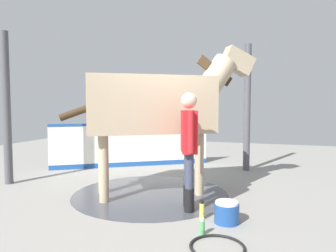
{
  "coord_description": "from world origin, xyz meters",
  "views": [
    {
      "loc": [
        -1.95,
        5.16,
        1.61
      ],
      "look_at": [
        -0.41,
        0.36,
        1.25
      ],
      "focal_mm": 32.91,
      "sensor_mm": 36.0,
      "label": 1
    }
  ],
  "objects": [
    {
      "name": "hose_coil",
      "position": [
        -1.46,
        1.81,
        0.02
      ],
      "size": [
        0.63,
        0.63,
        0.03
      ],
      "primitive_type": "torus",
      "color": "black",
      "rests_on": "ground"
    },
    {
      "name": "handler",
      "position": [
        -0.84,
        0.65,
        1.05
      ],
      "size": [
        0.37,
        0.68,
        1.79
      ],
      "rotation": [
        0.0,
        0.0,
        0.33
      ],
      "color": "black",
      "rests_on": "ground"
    },
    {
      "name": "roof_post_far",
      "position": [
        3.01,
        0.28,
        1.53
      ],
      "size": [
        0.16,
        0.16,
        3.06
      ],
      "primitive_type": "cylinder",
      "color": "#4C4C51",
      "rests_on": "ground"
    },
    {
      "name": "horse",
      "position": [
        -0.08,
        0.0,
        1.61
      ],
      "size": [
        3.11,
        2.16,
        2.7
      ],
      "rotation": [
        0.0,
        0.0,
        -2.59
      ],
      "color": "tan",
      "rests_on": "ground"
    },
    {
      "name": "wet_patch",
      "position": [
        0.02,
        0.07,
        0.0
      ],
      "size": [
        2.78,
        2.78,
        0.0
      ],
      "primitive_type": "cylinder",
      "color": "#42444C",
      "rests_on": "ground"
    },
    {
      "name": "bottle_shampoo",
      "position": [
        -1.12,
        1.0,
        0.12
      ],
      "size": [
        0.07,
        0.07,
        0.27
      ],
      "color": "#D8CC4C",
      "rests_on": "ground"
    },
    {
      "name": "ground_plane",
      "position": [
        0.0,
        0.0,
        -0.01
      ],
      "size": [
        16.0,
        16.0,
        0.02
      ],
      "primitive_type": "cube",
      "color": "gray"
    },
    {
      "name": "barrier_wall",
      "position": [
        1.37,
        -2.11,
        0.52
      ],
      "size": [
        3.52,
        2.23,
        1.13
      ],
      "color": "white",
      "rests_on": "ground"
    },
    {
      "name": "roof_post_near",
      "position": [
        -1.5,
        -2.53,
        1.53
      ],
      "size": [
        0.16,
        0.16,
        3.06
      ],
      "primitive_type": "cylinder",
      "color": "#4C4C51",
      "rests_on": "ground"
    },
    {
      "name": "wash_bucket",
      "position": [
        -1.46,
        1.03,
        0.15
      ],
      "size": [
        0.34,
        0.34,
        0.29
      ],
      "color": "#1E478C",
      "rests_on": "ground"
    },
    {
      "name": "bottle_spray",
      "position": [
        -1.22,
        1.51,
        0.1
      ],
      "size": [
        0.07,
        0.07,
        0.21
      ],
      "color": "#4CA559",
      "rests_on": "ground"
    }
  ]
}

